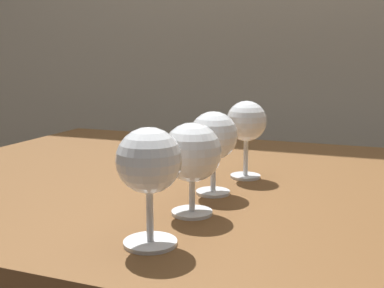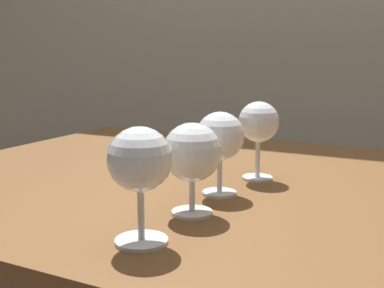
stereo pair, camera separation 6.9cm
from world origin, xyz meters
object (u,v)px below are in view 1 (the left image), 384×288
object	(u,v)px
wine_glass_amber	(149,164)
wine_glass_pinot	(192,153)
wine_glass_merlot	(213,137)
wine_glass_cabernet	(246,123)

from	to	relation	value
wine_glass_amber	wine_glass_pinot	distance (m)	0.13
wine_glass_pinot	wine_glass_merlot	world-z (taller)	wine_glass_merlot
wine_glass_pinot	wine_glass_merlot	size ratio (longest dim) A/B	0.97
wine_glass_merlot	wine_glass_cabernet	world-z (taller)	wine_glass_cabernet
wine_glass_merlot	wine_glass_cabernet	distance (m)	0.13
wine_glass_merlot	wine_glass_pinot	bearing A→B (deg)	-87.43
wine_glass_merlot	wine_glass_cabernet	xyz separation A→B (m)	(0.02, 0.13, 0.01)
wine_glass_amber	wine_glass_pinot	size ratio (longest dim) A/B	1.08
wine_glass_merlot	wine_glass_cabernet	bearing A→B (deg)	79.45
wine_glass_pinot	wine_glass_amber	bearing A→B (deg)	-93.01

